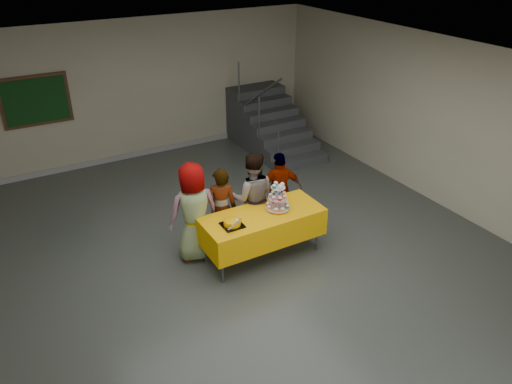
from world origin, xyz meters
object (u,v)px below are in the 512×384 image
schoolchild_a (194,212)px  schoolchild_b (221,208)px  cupcake_stand (278,199)px  staircase (268,125)px  bear_cake (232,222)px  noticeboard (36,101)px  schoolchild_c (252,197)px  schoolchild_d (280,190)px  bake_table (262,226)px

schoolchild_a → schoolchild_b: schoolchild_a is taller
cupcake_stand → schoolchild_a: 1.29m
schoolchild_b → staircase: 4.38m
bear_cake → schoolchild_a: (-0.34, 0.60, -0.04)m
schoolchild_b → noticeboard: bearing=-45.4°
cupcake_stand → noticeboard: bearing=119.2°
schoolchild_c → schoolchild_a: bearing=24.3°
schoolchild_a → schoolchild_b: (0.48, 0.06, -0.10)m
schoolchild_d → staircase: size_ratio=0.56×
bake_table → staircase: (2.43, 3.90, -0.07)m
schoolchild_d → noticeboard: bearing=-38.4°
bake_table → schoolchild_c: size_ratio=1.22×
schoolchild_b → schoolchild_d: 1.15m
staircase → cupcake_stand: bearing=-119.0°
schoolchild_c → schoolchild_b: bearing=18.6°
staircase → noticeboard: 5.00m
cupcake_stand → bake_table: bearing=-177.6°
schoolchild_c → staircase: bearing=-100.6°
bear_cake → staircase: 4.99m
schoolchild_a → schoolchild_d: schoolchild_a is taller
schoolchild_a → noticeboard: 4.54m
schoolchild_d → bear_cake: bearing=44.6°
schoolchild_a → schoolchild_b: bearing=-168.8°
staircase → bake_table: bearing=-121.9°
bake_table → bear_cake: (-0.55, -0.08, 0.27)m
staircase → schoolchild_a: bearing=-134.6°
schoolchild_a → staircase: bearing=-130.0°
bake_table → schoolchild_c: 0.58m
cupcake_stand → schoolchild_d: schoolchild_d is taller
bear_cake → schoolchild_c: bearing=42.0°
bake_table → cupcake_stand: bearing=2.4°
noticeboard → cupcake_stand: bearing=-60.8°
bear_cake → noticeboard: bearing=110.6°
staircase → noticeboard: size_ratio=1.85×
bake_table → noticeboard: 5.40m
schoolchild_d → staircase: staircase is taller
schoolchild_a → staircase: size_ratio=0.66×
bear_cake → schoolchild_a: size_ratio=0.23×
bake_table → bear_cake: bear_cake is taller
schoolchild_b → schoolchild_d: schoolchild_b is taller
schoolchild_b → cupcake_stand: bearing=160.0°
cupcake_stand → schoolchild_c: 0.57m
schoolchild_b → staircase: size_ratio=0.58×
cupcake_stand → schoolchild_b: schoolchild_b is taller
schoolchild_d → cupcake_stand: bearing=69.7°
schoolchild_d → schoolchild_a: bearing=19.7°
bear_cake → cupcake_stand: bearing=6.0°
noticeboard → staircase: bearing=-9.9°
bake_table → bear_cake: bearing=-172.2°
schoolchild_c → noticeboard: (-2.48, 4.21, 0.83)m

